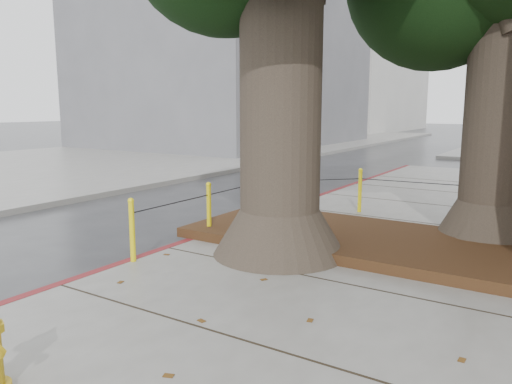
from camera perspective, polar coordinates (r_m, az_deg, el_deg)
ground at (r=5.59m, az=-9.05°, el=-15.64°), size 140.00×140.00×0.00m
sidewalk_opposite at (r=22.29m, az=-18.93°, el=3.27°), size 14.00×60.00×0.15m
curb_red at (r=8.57m, az=-7.94°, el=-5.99°), size 0.14×26.00×0.16m
planter_bed at (r=8.32m, az=14.12°, el=-5.57°), size 6.40×2.60×0.16m
building_far_grey at (r=31.84m, az=-2.95°, el=16.25°), size 12.00×16.00×12.00m
building_far_white at (r=53.08m, az=10.31°, el=15.12°), size 12.00×18.00×15.00m
bollard_ring at (r=9.33m, az=4.86°, el=-0.92°), size 3.79×5.39×0.95m
car_dark at (r=27.82m, az=-2.79°, el=5.95°), size 1.93×3.94×1.10m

